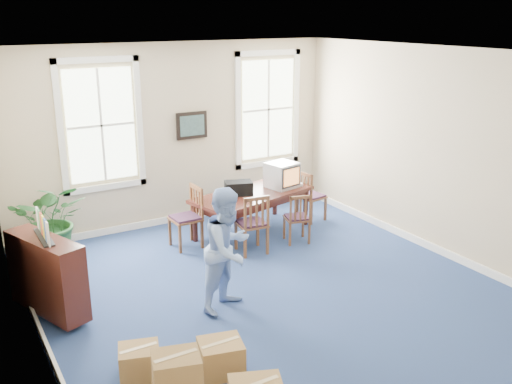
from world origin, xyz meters
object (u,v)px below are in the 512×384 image
crt_tv (282,175)px  chair_near_left (251,223)px  conference_table (252,213)px  man (228,249)px  cardboard_boxes (191,375)px  credenza (48,279)px  potted_plant (51,220)px

crt_tv → chair_near_left: 1.38m
conference_table → chair_near_left: size_ratio=2.15×
chair_near_left → man: 1.83m
conference_table → cardboard_boxes: cardboard_boxes is taller
man → conference_table: bearing=27.0°
man → credenza: (-2.04, 0.96, -0.32)m
chair_near_left → credenza: bearing=14.6°
conference_table → potted_plant: size_ratio=1.70×
credenza → man: bearing=-45.9°
chair_near_left → credenza: (-3.18, -0.44, -0.00)m
chair_near_left → credenza: chair_near_left is taller
crt_tv → cardboard_boxes: bearing=-144.3°
man → potted_plant: size_ratio=1.29×
crt_tv → man: size_ratio=0.32×
crt_tv → conference_table: bearing=172.6°
conference_table → potted_plant: (-3.20, 0.63, 0.26)m
man → credenza: size_ratio=1.30×
crt_tv → credenza: bearing=-175.9°
chair_near_left → credenza: 3.21m
man → cardboard_boxes: man is taller
crt_tv → credenza: (-4.24, -1.21, -0.45)m
chair_near_left → cardboard_boxes: size_ratio=0.78×
chair_near_left → potted_plant: potted_plant is taller
chair_near_left → conference_table: bearing=-114.1°
chair_near_left → man: man is taller
man → credenza: 2.28m
chair_near_left → crt_tv: bearing=-137.2°
crt_tv → potted_plant: 3.88m
man → cardboard_boxes: 2.06m
chair_near_left → cardboard_boxes: (-2.38, -2.98, -0.13)m
chair_near_left → cardboard_boxes: bearing=58.2°
conference_table → crt_tv: 0.85m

